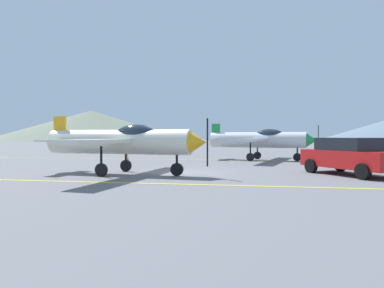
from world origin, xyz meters
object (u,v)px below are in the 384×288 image
Objects in this scene: airplane_near at (124,141)px; car_sedan at (350,156)px; airplane_mid at (261,139)px; traffic_cone_side at (127,158)px.

airplane_near reaches higher than car_sedan.
airplane_near is 1.01× the size of airplane_mid.
airplane_mid is at bearing 112.02° from car_sedan.
airplane_near is 1.91× the size of car_sedan.
car_sedan is (3.61, -8.92, -0.63)m from airplane_mid.
airplane_mid is at bearing 23.40° from traffic_cone_side.
airplane_mid reaches higher than traffic_cone_side.
airplane_mid is 14.79× the size of traffic_cone_side.
car_sedan is at bearing -23.30° from traffic_cone_side.
airplane_near reaches higher than traffic_cone_side.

